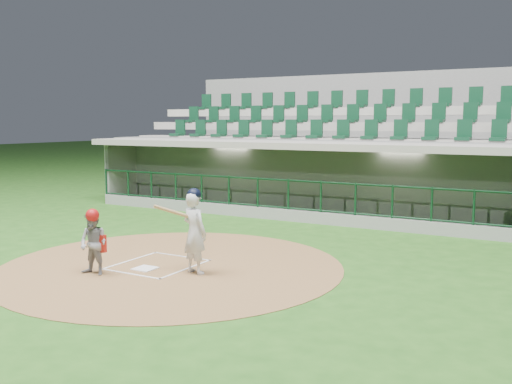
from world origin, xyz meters
TOP-DOWN VIEW (x-y plane):
  - ground at (0.00, 0.00)m, footprint 120.00×120.00m
  - dirt_circle at (0.30, -0.20)m, footprint 7.20×7.20m
  - home_plate at (0.00, -0.70)m, footprint 0.43×0.43m
  - batter_box_chalk at (0.00, -0.30)m, footprint 1.55×1.80m
  - dugout_structure at (0.03, 7.82)m, footprint 16.40×3.70m
  - seating_deck at (0.00, 10.91)m, footprint 17.00×6.72m
  - batter at (1.08, -0.46)m, footprint 0.87×0.90m
  - catcher at (-0.59, -1.52)m, footprint 0.64×0.51m

SIDE VIEW (x-z plane):
  - ground at x=0.00m, z-range 0.00..0.00m
  - dirt_circle at x=0.30m, z-range 0.00..0.01m
  - batter_box_chalk at x=0.00m, z-range 0.01..0.02m
  - home_plate at x=0.00m, z-range 0.01..0.03m
  - catcher at x=-0.59m, z-range 0.00..1.32m
  - batter at x=1.08m, z-range 0.02..1.73m
  - dugout_structure at x=0.03m, z-range -0.53..2.47m
  - seating_deck at x=0.00m, z-range -1.15..4.00m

